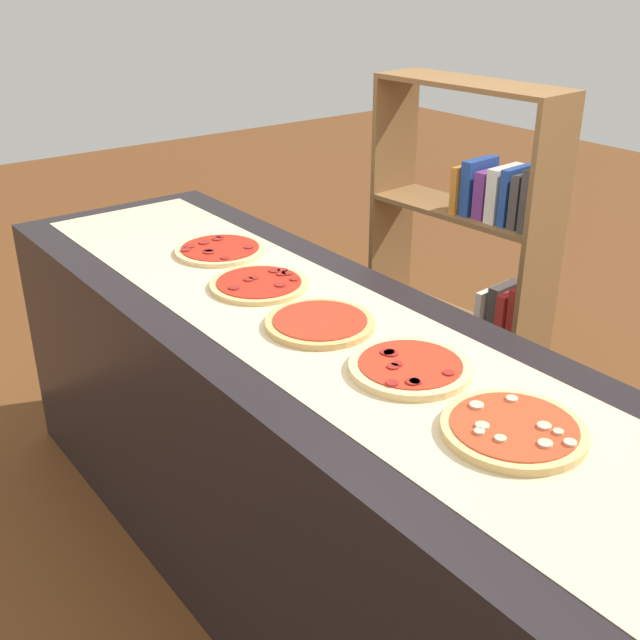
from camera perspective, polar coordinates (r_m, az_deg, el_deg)
ground_plane at (r=2.57m, az=0.00°, el=-18.70°), size 12.00×12.00×0.00m
counter at (r=2.28m, az=0.00°, el=-10.62°), size 2.69×0.75×0.89m
parchment_paper at (r=2.05m, az=0.00°, el=-0.48°), size 2.55×0.53×0.00m
pizza_pepperoni_0 at (r=2.59m, az=-7.28°, el=5.09°), size 0.29×0.29×0.02m
pizza_pepperoni_1 at (r=2.30m, az=-4.44°, el=2.63°), size 0.29×0.29×0.02m
pizza_plain_2 at (r=2.05m, az=-0.07°, el=-0.24°), size 0.29×0.29×0.02m
pizza_pepperoni_3 at (r=1.85m, az=6.57°, el=-3.43°), size 0.29×0.29×0.03m
pizza_mushroom_4 at (r=1.65m, az=13.90°, el=-7.72°), size 0.30×0.30×0.03m
bookshelf at (r=3.00m, az=11.30°, el=2.54°), size 0.75×0.28×1.38m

